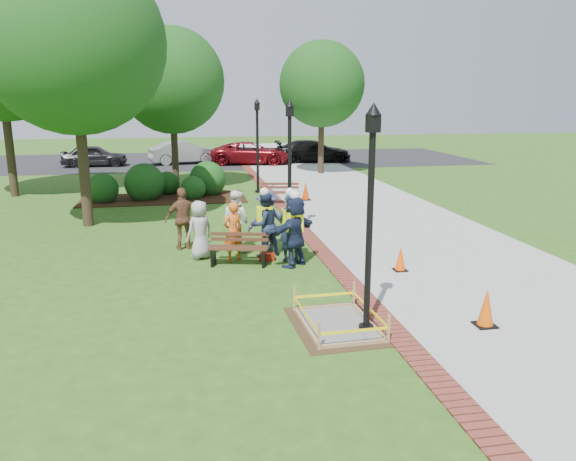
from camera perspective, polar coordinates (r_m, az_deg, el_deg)
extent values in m
plane|color=#285116|center=(13.46, -1.18, -5.41)|extent=(100.00, 100.00, 0.00)
cube|color=#9E9E99|center=(24.04, 6.79, 2.98)|extent=(6.00, 60.00, 0.02)
cube|color=maroon|center=(23.30, -0.88, 2.75)|extent=(0.50, 60.00, 0.03)
cube|color=#381E0F|center=(24.97, -12.49, 3.17)|extent=(7.00, 3.00, 0.05)
cube|color=black|center=(39.86, -7.48, 7.12)|extent=(36.00, 12.00, 0.01)
cube|color=#47331E|center=(11.13, 5.08, -9.61)|extent=(1.79, 2.36, 0.01)
cube|color=slate|center=(11.12, 5.08, -9.54)|extent=(1.27, 1.85, 0.04)
cube|color=tan|center=(11.12, 5.09, -9.44)|extent=(1.39, 1.97, 0.08)
cube|color=tan|center=(11.03, 5.11, -8.32)|extent=(1.42, 2.00, 0.55)
cube|color=yellow|center=(11.02, 5.11, -8.20)|extent=(1.37, 1.95, 0.06)
cube|color=#4D2D1A|center=(14.82, -5.06, -1.76)|extent=(1.62, 0.81, 0.04)
cube|color=#4D2D1A|center=(14.99, -4.95, -0.63)|extent=(1.52, 0.40, 0.25)
cube|color=black|center=(14.88, -5.04, -2.68)|extent=(1.49, 0.83, 0.46)
cube|color=brown|center=(23.19, -0.87, 3.89)|extent=(1.65, 0.77, 0.04)
cube|color=brown|center=(23.41, -0.85, 4.58)|extent=(1.57, 0.35, 0.26)
cube|color=black|center=(23.24, -0.86, 3.27)|extent=(1.52, 0.80, 0.47)
cube|color=black|center=(11.69, 19.35, -9.09)|extent=(0.39, 0.39, 0.05)
cone|color=#DD5107|center=(11.55, 19.51, -7.30)|extent=(0.31, 0.31, 0.73)
cube|color=black|center=(14.66, 11.31, -3.99)|extent=(0.34, 0.34, 0.04)
cone|color=#F94F07|center=(14.57, 11.37, -2.74)|extent=(0.27, 0.27, 0.62)
cube|color=black|center=(24.12, 1.79, 3.14)|extent=(0.41, 0.41, 0.05)
cone|color=#DA3D06|center=(24.05, 1.80, 4.08)|extent=(0.32, 0.32, 0.75)
cube|color=maroon|center=(15.29, -2.14, -2.68)|extent=(0.45, 0.30, 0.21)
cylinder|color=black|center=(10.41, 8.26, -0.32)|extent=(0.12, 0.12, 3.80)
cube|color=black|center=(10.13, 8.64, 10.73)|extent=(0.22, 0.22, 0.32)
cone|color=black|center=(10.12, 8.69, 12.15)|extent=(0.28, 0.28, 0.22)
cylinder|color=black|center=(11.00, 7.93, -9.72)|extent=(0.28, 0.28, 0.10)
cylinder|color=black|center=(18.05, 0.17, 5.66)|extent=(0.12, 0.12, 3.80)
cube|color=black|center=(17.88, 0.17, 12.02)|extent=(0.22, 0.22, 0.32)
cone|color=black|center=(17.88, 0.17, 12.82)|extent=(0.28, 0.28, 0.22)
cylinder|color=black|center=(18.39, 0.16, -0.06)|extent=(0.28, 0.28, 0.10)
cylinder|color=black|center=(25.90, -3.11, 8.03)|extent=(0.12, 0.12, 3.80)
cube|color=black|center=(25.79, -3.17, 12.46)|extent=(0.22, 0.22, 0.32)
cone|color=black|center=(25.78, -3.18, 13.01)|extent=(0.28, 0.28, 0.22)
cylinder|color=black|center=(26.14, -3.06, 3.99)|extent=(0.28, 0.28, 0.10)
cylinder|color=#3D2D1E|center=(20.22, -20.14, 7.37)|extent=(0.36, 0.36, 4.97)
sphere|color=#174212|center=(20.20, -20.99, 17.42)|extent=(5.92, 5.92, 5.92)
cylinder|color=#3D2D1E|center=(27.52, -11.45, 8.49)|extent=(0.32, 0.32, 4.17)
sphere|color=#174212|center=(27.43, -11.75, 14.69)|extent=(4.90, 4.90, 4.90)
cylinder|color=#3D2D1E|center=(32.54, 3.38, 9.43)|extent=(0.33, 0.33, 4.12)
sphere|color=#174212|center=(32.47, 3.46, 14.62)|extent=(4.79, 4.79, 4.79)
cylinder|color=#3D2D1E|center=(27.70, -26.54, 8.59)|extent=(0.36, 0.36, 5.32)
sphere|color=#174212|center=(24.91, -18.24, 2.74)|extent=(1.33, 1.33, 1.33)
sphere|color=#174212|center=(25.07, -14.28, 3.06)|extent=(1.70, 1.70, 1.70)
sphere|color=#174212|center=(24.81, -9.58, 3.19)|extent=(1.09, 1.09, 1.09)
sphere|color=#174212|center=(25.80, -8.12, 3.63)|extent=(1.64, 1.64, 1.64)
sphere|color=#174212|center=(26.21, -12.12, 3.62)|extent=(1.13, 1.13, 1.13)
imported|color=#A0A0A0|center=(15.48, -8.95, 0.06)|extent=(0.61, 0.56, 1.61)
imported|color=orange|center=(15.15, -5.61, -0.13)|extent=(0.61, 0.51, 1.62)
imported|color=white|center=(16.17, -5.28, 1.01)|extent=(0.65, 0.66, 1.76)
imported|color=brown|center=(16.50, -10.57, 1.18)|extent=(0.64, 0.48, 1.81)
imported|color=#37345C|center=(16.11, -2.11, 0.99)|extent=(0.57, 0.38, 1.75)
imported|color=#192B42|center=(14.59, 0.68, -0.10)|extent=(0.71, 0.67, 1.86)
cube|color=#CEE112|center=(14.53, 0.69, 0.91)|extent=(0.42, 0.26, 0.52)
sphere|color=white|center=(14.40, 0.69, 3.60)|extent=(0.25, 0.25, 0.25)
imported|color=#18193E|center=(15.04, 0.20, 0.30)|extent=(0.67, 0.52, 1.86)
cube|color=#CEE112|center=(14.98, 0.20, 1.28)|extent=(0.42, 0.26, 0.52)
sphere|color=white|center=(14.85, 0.21, 3.89)|extent=(0.25, 0.25, 0.25)
imported|color=#161839|center=(15.54, -2.39, 0.59)|extent=(0.67, 0.57, 1.79)
cube|color=#CEE112|center=(15.48, -2.40, 1.50)|extent=(0.42, 0.26, 0.52)
sphere|color=white|center=(15.36, -2.42, 3.92)|extent=(0.25, 0.25, 0.25)
imported|color=#27272A|center=(37.96, -19.00, 6.18)|extent=(2.14, 4.62, 1.49)
imported|color=#9B9A9F|center=(37.97, -10.47, 6.69)|extent=(3.25, 5.32, 1.62)
imported|color=maroon|center=(37.25, -3.73, 6.75)|extent=(2.86, 5.13, 1.58)
imported|color=black|center=(38.33, 2.54, 6.96)|extent=(2.48, 5.07, 1.61)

